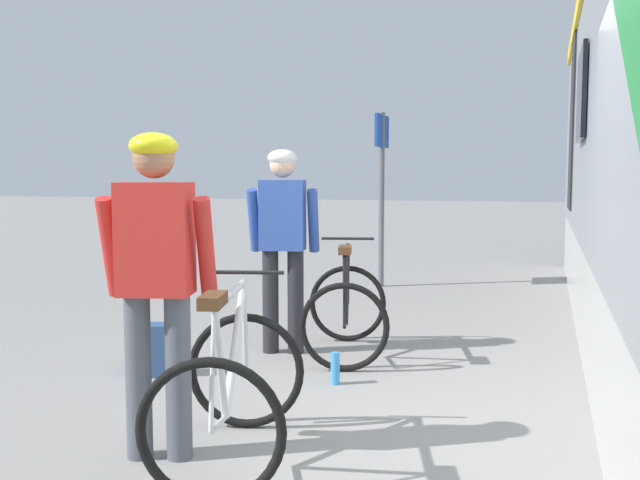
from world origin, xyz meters
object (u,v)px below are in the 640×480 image
object	(u,v)px
cyclist_near_in_blue	(283,232)
platform_sign_post	(382,170)
bicycle_near_black	(346,309)
water_bottle_near_the_bikes	(335,368)
cyclist_far_in_red	(156,266)
backpack_on_platform	(148,350)
bicycle_far_silver	(230,389)

from	to	relation	value
cyclist_near_in_blue	platform_sign_post	distance (m)	3.90
bicycle_near_black	water_bottle_near_the_bikes	xyz separation A→B (m)	(0.15, -0.83, -0.28)
cyclist_far_in_red	bicycle_near_black	xyz separation A→B (m)	(0.37, 2.41, -0.65)
backpack_on_platform	cyclist_far_in_red	bearing A→B (deg)	-77.75
platform_sign_post	bicycle_near_black	bearing A→B (deg)	-81.42
cyclist_far_in_red	bicycle_far_silver	distance (m)	0.77
platform_sign_post	water_bottle_near_the_bikes	bearing A→B (deg)	-81.09
cyclist_far_in_red	backpack_on_platform	bearing A→B (deg)	123.90
bicycle_near_black	platform_sign_post	world-z (taller)	platform_sign_post
water_bottle_near_the_bikes	cyclist_near_in_blue	bearing A→B (deg)	132.74
bicycle_near_black	water_bottle_near_the_bikes	world-z (taller)	bicycle_near_black
bicycle_near_black	platform_sign_post	size ratio (longest dim) A/B	0.51
water_bottle_near_the_bikes	platform_sign_post	size ratio (longest dim) A/B	0.10
bicycle_near_black	backpack_on_platform	size ratio (longest dim) A/B	3.03
bicycle_far_silver	water_bottle_near_the_bikes	world-z (taller)	bicycle_far_silver
bicycle_far_silver	water_bottle_near_the_bikes	distance (m)	1.56
cyclist_far_in_red	water_bottle_near_the_bikes	size ratio (longest dim) A/B	7.37
water_bottle_near_the_bikes	platform_sign_post	world-z (taller)	platform_sign_post
bicycle_near_black	cyclist_near_in_blue	bearing A→B (deg)	-172.82
cyclist_far_in_red	platform_sign_post	bearing A→B (deg)	91.84
bicycle_far_silver	platform_sign_post	size ratio (longest dim) A/B	0.51
bicycle_near_black	backpack_on_platform	bearing A→B (deg)	-140.61
cyclist_far_in_red	platform_sign_post	xyz separation A→B (m)	(-0.20, 6.20, 0.57)
bicycle_near_black	backpack_on_platform	xyz separation A→B (m)	(-1.28, -1.05, -0.20)
backpack_on_platform	water_bottle_near_the_bikes	distance (m)	1.46
backpack_on_platform	water_bottle_near_the_bikes	xyz separation A→B (m)	(1.44, 0.22, -0.08)
bicycle_far_silver	cyclist_near_in_blue	bearing A→B (deg)	104.17
water_bottle_near_the_bikes	platform_sign_post	distance (m)	4.91
cyclist_near_in_blue	backpack_on_platform	bearing A→B (deg)	-126.71
backpack_on_platform	platform_sign_post	distance (m)	5.10
water_bottle_near_the_bikes	backpack_on_platform	bearing A→B (deg)	-171.11
cyclist_near_in_blue	bicycle_near_black	bearing A→B (deg)	7.18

